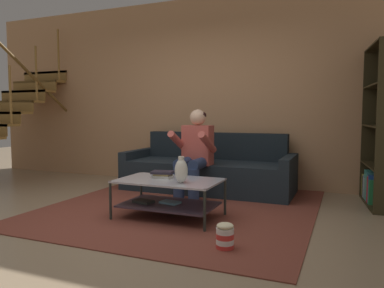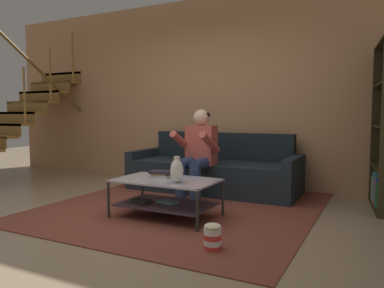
{
  "view_description": "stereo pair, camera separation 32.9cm",
  "coord_description": "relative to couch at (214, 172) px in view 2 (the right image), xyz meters",
  "views": [
    {
      "loc": [
        2.05,
        -3.12,
        1.1
      ],
      "look_at": [
        0.39,
        0.86,
        0.76
      ],
      "focal_mm": 35.0,
      "sensor_mm": 36.0,
      "label": 1
    },
    {
      "loc": [
        2.35,
        -2.98,
        1.1
      ],
      "look_at": [
        0.39,
        0.86,
        0.76
      ],
      "focal_mm": 35.0,
      "sensor_mm": 36.0,
      "label": 2
    }
  ],
  "objects": [
    {
      "name": "back_partition",
      "position": [
        -0.22,
        0.58,
        1.17
      ],
      "size": [
        8.4,
        0.12,
        2.9
      ],
      "primitive_type": "cube",
      "color": "tan",
      "rests_on": "ground"
    },
    {
      "name": "book_stack",
      "position": [
        -0.01,
        -1.42,
        0.17
      ],
      "size": [
        0.25,
        0.2,
        0.07
      ],
      "color": "silver",
      "rests_on": "coffee_table"
    },
    {
      "name": "couch",
      "position": [
        0.0,
        0.0,
        0.0
      ],
      "size": [
        2.4,
        0.9,
        0.82
      ],
      "color": "#1C252C",
      "rests_on": "ground"
    },
    {
      "name": "vase",
      "position": [
        0.29,
        -1.61,
        0.26
      ],
      "size": [
        0.13,
        0.13,
        0.27
      ],
      "color": "silver",
      "rests_on": "coffee_table"
    },
    {
      "name": "area_rug",
      "position": [
        0.05,
        -0.87,
        -0.27
      ],
      "size": [
        3.0,
        3.44,
        0.01
      ],
      "color": "brown",
      "rests_on": "ground"
    },
    {
      "name": "ground",
      "position": [
        -0.22,
        -1.88,
        -0.28
      ],
      "size": [
        16.8,
        16.8,
        0.0
      ],
      "primitive_type": "plane",
      "color": "#978063"
    },
    {
      "name": "staircase_run",
      "position": [
        -3.43,
        -0.61,
        0.78
      ],
      "size": [
        1.01,
        2.68,
        2.82
      ],
      "color": "olive",
      "rests_on": "ground"
    },
    {
      "name": "coffee_table",
      "position": [
        0.09,
        -1.49,
        -0.01
      ],
      "size": [
        1.07,
        0.65,
        0.41
      ],
      "color": "#BBB9C4",
      "rests_on": "ground"
    },
    {
      "name": "popcorn_tub",
      "position": [
        0.93,
        -2.15,
        -0.17
      ],
      "size": [
        0.15,
        0.15,
        0.22
      ],
      "color": "red",
      "rests_on": "ground"
    },
    {
      "name": "person_seated_center",
      "position": [
        0.0,
        -0.53,
        0.36
      ],
      "size": [
        0.5,
        0.58,
        1.16
      ],
      "color": "navy",
      "rests_on": "ground"
    }
  ]
}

